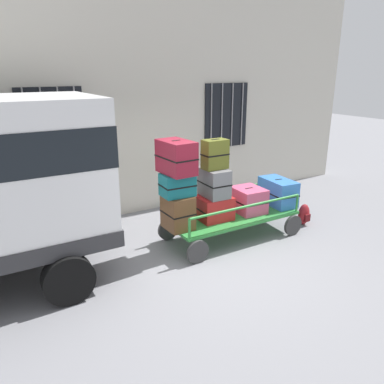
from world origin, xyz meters
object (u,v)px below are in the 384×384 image
(suitcase_left_bottom, at_px, (178,212))
(suitcase_midleft_top, at_px, (215,154))
(suitcase_midleft_middle, at_px, (214,183))
(luggage_cart, at_px, (232,219))
(suitcase_midright_bottom, at_px, (278,192))
(suitcase_midleft_bottom, at_px, (214,208))
(suitcase_left_middle, at_px, (177,185))
(suitcase_center_bottom, at_px, (248,200))
(backpack, at_px, (304,215))
(suitcase_left_top, at_px, (176,157))

(suitcase_left_bottom, xyz_separation_m, suitcase_midleft_top, (0.77, 0.05, 0.91))
(suitcase_midleft_middle, bearing_deg, luggage_cart, -5.90)
(luggage_cart, distance_m, suitcase_midright_bottom, 1.20)
(suitcase_left_bottom, bearing_deg, suitcase_midleft_bottom, 3.63)
(suitcase_midleft_bottom, bearing_deg, suitcase_left_middle, -176.78)
(suitcase_left_middle, relative_size, suitcase_midleft_bottom, 0.89)
(suitcase_midright_bottom, bearing_deg, suitcase_midleft_middle, 179.55)
(suitcase_center_bottom, bearing_deg, suitcase_midleft_top, 177.73)
(luggage_cart, bearing_deg, suitcase_left_middle, -179.62)
(suitcase_left_middle, xyz_separation_m, suitcase_midright_bottom, (2.31, 0.04, -0.52))
(suitcase_left_bottom, bearing_deg, backpack, -5.03)
(suitcase_midleft_bottom, height_order, suitcase_midleft_top, suitcase_midleft_top)
(suitcase_left_top, xyz_separation_m, suitcase_midleft_bottom, (0.77, 0.01, -1.03))
(suitcase_midright_bottom, bearing_deg, suitcase_left_middle, -179.12)
(suitcase_left_bottom, bearing_deg, suitcase_center_bottom, 0.59)
(suitcase_left_bottom, bearing_deg, suitcase_midleft_middle, 3.94)
(suitcase_midleft_bottom, distance_m, suitcase_center_bottom, 0.77)
(suitcase_center_bottom, relative_size, backpack, 1.46)
(suitcase_midleft_bottom, height_order, suitcase_center_bottom, suitcase_center_bottom)
(suitcase_left_top, distance_m, suitcase_midleft_middle, 0.95)
(suitcase_midleft_bottom, distance_m, suitcase_midleft_middle, 0.47)
(suitcase_midleft_middle, bearing_deg, suitcase_left_bottom, -176.06)
(suitcase_midleft_middle, xyz_separation_m, suitcase_center_bottom, (0.77, -0.04, -0.45))
(suitcase_left_bottom, xyz_separation_m, suitcase_left_middle, (-0.00, 0.01, 0.48))
(luggage_cart, bearing_deg, backpack, -8.96)
(suitcase_midleft_middle, distance_m, backpack, 2.25)
(suitcase_midright_bottom, distance_m, backpack, 0.76)
(suitcase_left_top, bearing_deg, luggage_cart, -1.07)
(suitcase_midleft_top, relative_size, backpack, 1.18)
(backpack, bearing_deg, suitcase_left_bottom, 174.97)
(suitcase_left_top, relative_size, suitcase_midright_bottom, 0.84)
(luggage_cart, distance_m, suitcase_left_middle, 1.44)
(suitcase_left_bottom, height_order, suitcase_midright_bottom, suitcase_left_bottom)
(suitcase_left_middle, xyz_separation_m, suitcase_midleft_top, (0.77, 0.04, 0.42))
(suitcase_left_top, distance_m, backpack, 3.18)
(luggage_cart, bearing_deg, suitcase_left_top, 178.93)
(suitcase_left_middle, bearing_deg, suitcase_midleft_middle, 3.53)
(suitcase_midleft_middle, height_order, suitcase_midleft_top, suitcase_midleft_top)
(backpack, bearing_deg, suitcase_midright_bottom, 149.87)
(luggage_cart, bearing_deg, suitcase_midleft_middle, 174.10)
(suitcase_midright_bottom, bearing_deg, suitcase_left_bottom, -178.99)
(suitcase_left_bottom, xyz_separation_m, suitcase_center_bottom, (1.54, 0.02, -0.06))
(suitcase_center_bottom, bearing_deg, backpack, -11.73)
(suitcase_left_middle, bearing_deg, suitcase_midright_bottom, 0.88)
(suitcase_left_top, height_order, suitcase_midleft_middle, suitcase_left_top)
(suitcase_left_top, distance_m, suitcase_center_bottom, 1.84)
(suitcase_midleft_middle, xyz_separation_m, backpack, (2.04, -0.30, -0.92))
(suitcase_midleft_middle, relative_size, backpack, 1.32)
(luggage_cart, relative_size, suitcase_midleft_bottom, 4.10)
(suitcase_left_bottom, distance_m, suitcase_left_middle, 0.48)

